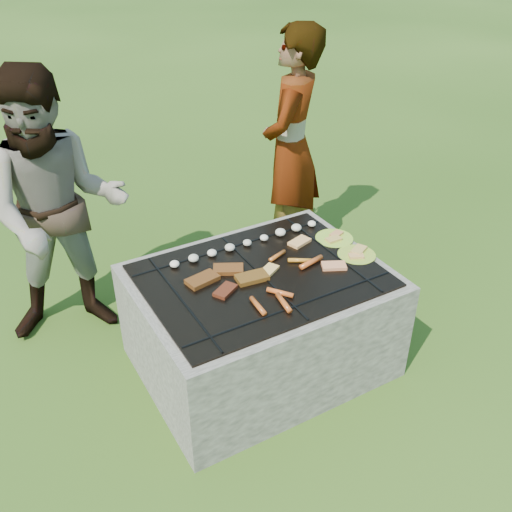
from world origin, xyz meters
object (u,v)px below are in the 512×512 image
at_px(fire_pit, 261,324).
at_px(plate_far, 334,239).
at_px(plate_near, 357,255).
at_px(cook, 291,149).
at_px(bystander, 59,212).

height_order(fire_pit, plate_far, plate_far).
relative_size(fire_pit, plate_near, 5.92).
distance_m(fire_pit, plate_near, 0.66).
bearing_deg(plate_near, fire_pit, 170.62).
distance_m(plate_far, cook, 0.90).
relative_size(plate_far, plate_near, 1.19).
relative_size(plate_far, bystander, 0.16).
height_order(fire_pit, plate_near, plate_near).
bearing_deg(fire_pit, cook, 49.97).
xyz_separation_m(cook, bystander, (-1.60, -0.10, -0.02)).
relative_size(plate_near, cook, 0.13).
xyz_separation_m(fire_pit, bystander, (-0.80, 0.85, 0.52)).
xyz_separation_m(plate_far, bystander, (-1.36, 0.74, 0.20)).
height_order(plate_near, bystander, bystander).
bearing_deg(plate_far, plate_near, -89.36).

